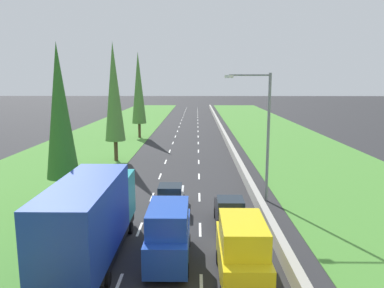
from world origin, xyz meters
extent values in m
plane|color=#28282B|center=(0.00, 60.00, 0.00)|extent=(300.00, 300.00, 0.00)
cube|color=#478433|center=(-12.65, 60.00, 0.02)|extent=(14.00, 140.00, 0.04)
cube|color=#478433|center=(14.35, 60.00, 0.02)|extent=(14.00, 140.00, 0.04)
cube|color=#9E9B93|center=(5.70, 60.00, 0.42)|extent=(0.44, 120.00, 0.85)
cube|color=white|center=(-1.75, 15.00, 0.01)|extent=(0.14, 2.00, 0.01)
cube|color=white|center=(-1.75, 21.00, 0.01)|extent=(0.14, 2.00, 0.01)
cube|color=white|center=(-1.75, 27.00, 0.01)|extent=(0.14, 2.00, 0.01)
cube|color=white|center=(-1.75, 33.00, 0.01)|extent=(0.14, 2.00, 0.01)
cube|color=white|center=(-1.75, 39.00, 0.01)|extent=(0.14, 2.00, 0.01)
cube|color=white|center=(-1.75, 45.00, 0.01)|extent=(0.14, 2.00, 0.01)
cube|color=white|center=(-1.75, 51.00, 0.01)|extent=(0.14, 2.00, 0.01)
cube|color=white|center=(-1.75, 57.00, 0.01)|extent=(0.14, 2.00, 0.01)
cube|color=white|center=(-1.75, 63.00, 0.01)|extent=(0.14, 2.00, 0.01)
cube|color=white|center=(-1.75, 69.00, 0.01)|extent=(0.14, 2.00, 0.01)
cube|color=white|center=(-1.75, 75.00, 0.01)|extent=(0.14, 2.00, 0.01)
cube|color=white|center=(-1.75, 81.00, 0.01)|extent=(0.14, 2.00, 0.01)
cube|color=white|center=(-1.75, 87.00, 0.01)|extent=(0.14, 2.00, 0.01)
cube|color=white|center=(-1.75, 93.00, 0.01)|extent=(0.14, 2.00, 0.01)
cube|color=white|center=(-1.75, 99.00, 0.01)|extent=(0.14, 2.00, 0.01)
cube|color=white|center=(-1.75, 105.00, 0.01)|extent=(0.14, 2.00, 0.01)
cube|color=white|center=(-1.75, 111.00, 0.01)|extent=(0.14, 2.00, 0.01)
cube|color=white|center=(-1.75, 117.00, 0.01)|extent=(0.14, 2.00, 0.01)
cube|color=white|center=(1.75, 15.00, 0.01)|extent=(0.14, 2.00, 0.01)
cube|color=white|center=(1.75, 21.00, 0.01)|extent=(0.14, 2.00, 0.01)
cube|color=white|center=(1.75, 27.00, 0.01)|extent=(0.14, 2.00, 0.01)
cube|color=white|center=(1.75, 33.00, 0.01)|extent=(0.14, 2.00, 0.01)
cube|color=white|center=(1.75, 39.00, 0.01)|extent=(0.14, 2.00, 0.01)
cube|color=white|center=(1.75, 45.00, 0.01)|extent=(0.14, 2.00, 0.01)
cube|color=white|center=(1.75, 51.00, 0.01)|extent=(0.14, 2.00, 0.01)
cube|color=white|center=(1.75, 57.00, 0.01)|extent=(0.14, 2.00, 0.01)
cube|color=white|center=(1.75, 63.00, 0.01)|extent=(0.14, 2.00, 0.01)
cube|color=white|center=(1.75, 69.00, 0.01)|extent=(0.14, 2.00, 0.01)
cube|color=white|center=(1.75, 75.00, 0.01)|extent=(0.14, 2.00, 0.01)
cube|color=white|center=(1.75, 81.00, 0.01)|extent=(0.14, 2.00, 0.01)
cube|color=white|center=(1.75, 87.00, 0.01)|extent=(0.14, 2.00, 0.01)
cube|color=white|center=(1.75, 93.00, 0.01)|extent=(0.14, 2.00, 0.01)
cube|color=white|center=(1.75, 99.00, 0.01)|extent=(0.14, 2.00, 0.01)
cube|color=white|center=(1.75, 105.00, 0.01)|extent=(0.14, 2.00, 0.01)
cube|color=white|center=(1.75, 111.00, 0.01)|extent=(0.14, 2.00, 0.01)
cube|color=white|center=(1.75, 117.00, 0.01)|extent=(0.14, 2.00, 0.01)
cube|color=yellow|center=(3.45, 15.50, 1.02)|extent=(1.90, 4.90, 1.40)
cube|color=yellow|center=(3.45, 15.20, 2.27)|extent=(1.80, 3.10, 1.10)
cylinder|color=black|center=(2.58, 17.02, 0.32)|extent=(0.22, 0.64, 0.64)
cylinder|color=black|center=(4.32, 17.02, 0.32)|extent=(0.22, 0.64, 0.64)
cube|color=black|center=(3.51, 21.71, 0.70)|extent=(1.68, 3.90, 0.76)
cube|color=#19232D|center=(3.51, 21.41, 1.40)|extent=(1.52, 1.60, 0.64)
cylinder|color=black|center=(2.75, 22.92, 0.32)|extent=(0.22, 0.64, 0.64)
cylinder|color=black|center=(4.27, 22.92, 0.32)|extent=(0.22, 0.64, 0.64)
cylinder|color=black|center=(2.75, 20.50, 0.32)|extent=(0.22, 0.64, 0.64)
cylinder|color=black|center=(4.27, 20.50, 0.32)|extent=(0.22, 0.64, 0.64)
cube|color=#1E47B7|center=(0.24, 17.27, 1.02)|extent=(1.90, 4.90, 1.40)
cube|color=#1E47B7|center=(0.24, 16.97, 2.27)|extent=(1.80, 3.10, 1.10)
cylinder|color=black|center=(-0.63, 18.79, 0.32)|extent=(0.22, 0.64, 0.64)
cylinder|color=black|center=(1.11, 18.79, 0.32)|extent=(0.22, 0.64, 0.64)
cylinder|color=black|center=(-0.63, 15.75, 0.32)|extent=(0.22, 0.64, 0.64)
cylinder|color=black|center=(1.11, 15.75, 0.32)|extent=(0.22, 0.64, 0.64)
cube|color=white|center=(-0.20, 24.48, 0.70)|extent=(1.68, 3.90, 0.76)
cube|color=#19232D|center=(-0.20, 24.18, 1.40)|extent=(1.52, 1.60, 0.64)
cylinder|color=black|center=(-0.96, 25.69, 0.32)|extent=(0.22, 0.64, 0.64)
cylinder|color=black|center=(0.56, 25.69, 0.32)|extent=(0.22, 0.64, 0.64)
cylinder|color=black|center=(-0.96, 23.27, 0.32)|extent=(0.22, 0.64, 0.64)
cylinder|color=black|center=(0.56, 23.27, 0.32)|extent=(0.22, 0.64, 0.64)
cube|color=black|center=(-3.29, 17.13, 0.60)|extent=(2.20, 9.40, 0.56)
cube|color=teal|center=(-3.29, 20.73, 2.13)|extent=(2.40, 2.20, 2.50)
cube|color=#19389E|center=(-3.29, 16.03, 2.53)|extent=(2.44, 7.20, 3.30)
cylinder|color=black|center=(-4.41, 20.43, 0.32)|extent=(0.22, 0.64, 0.64)
cylinder|color=black|center=(-2.17, 20.43, 0.32)|extent=(0.22, 0.64, 0.64)
cylinder|color=black|center=(-4.41, 14.95, 0.32)|extent=(0.22, 0.64, 0.64)
cylinder|color=black|center=(-2.17, 14.95, 0.32)|extent=(0.22, 0.64, 0.64)
cylinder|color=#4C3823|center=(-7.21, 24.33, 1.10)|extent=(0.40, 0.40, 2.20)
cone|color=#2D6623|center=(-7.21, 24.33, 6.55)|extent=(2.07, 2.07, 8.70)
cylinder|color=#4C3823|center=(-7.10, 39.53, 1.10)|extent=(0.40, 0.40, 2.20)
cone|color=#4C7F38|center=(-7.10, 39.53, 7.34)|extent=(2.11, 2.11, 10.27)
cylinder|color=#4C3823|center=(-7.06, 55.72, 1.10)|extent=(0.40, 0.40, 2.20)
cone|color=#4C7F38|center=(-7.06, 55.72, 7.42)|extent=(2.12, 2.12, 10.45)
cylinder|color=gray|center=(6.52, 26.34, 4.50)|extent=(0.20, 0.20, 9.00)
cylinder|color=gray|center=(5.12, 26.34, 8.85)|extent=(2.80, 0.12, 0.12)
cube|color=silver|center=(3.72, 26.34, 8.75)|extent=(0.60, 0.28, 0.20)
camera|label=1|loc=(1.55, 0.83, 8.47)|focal=34.61mm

